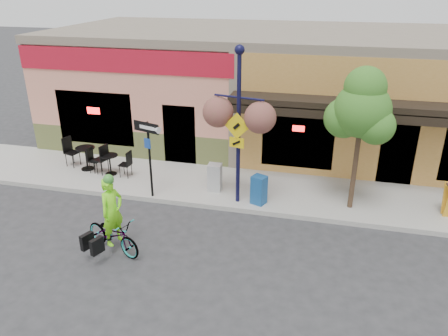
# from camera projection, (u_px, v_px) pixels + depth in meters

# --- Properties ---
(ground) EXTENTS (90.00, 90.00, 0.00)m
(ground) POSITION_uv_depth(u_px,v_px,m) (242.00, 222.00, 12.45)
(ground) COLOR #2D2D30
(ground) RESTS_ON ground
(sidewalk) EXTENTS (24.00, 3.00, 0.15)m
(sidewalk) POSITION_uv_depth(u_px,v_px,m) (254.00, 189.00, 14.20)
(sidewalk) COLOR #9E9B93
(sidewalk) RESTS_ON ground
(curb) EXTENTS (24.00, 0.12, 0.15)m
(curb) POSITION_uv_depth(u_px,v_px,m) (246.00, 210.00, 12.91)
(curb) COLOR #A8A59E
(curb) RESTS_ON ground
(building) EXTENTS (18.20, 8.20, 4.50)m
(building) POSITION_uv_depth(u_px,v_px,m) (279.00, 86.00, 18.23)
(building) COLOR tan
(building) RESTS_ON ground
(bicycle) EXTENTS (1.87, 1.22, 0.93)m
(bicycle) POSITION_uv_depth(u_px,v_px,m) (113.00, 234.00, 10.98)
(bicycle) COLOR maroon
(bicycle) RESTS_ON ground
(cyclist_rider) EXTENTS (0.63, 0.76, 1.77)m
(cyclist_rider) POSITION_uv_depth(u_px,v_px,m) (113.00, 220.00, 10.80)
(cyclist_rider) COLOR #81FF1A
(cyclist_rider) RESTS_ON ground
(lamp_post) EXTENTS (1.57, 0.87, 4.65)m
(lamp_post) POSITION_uv_depth(u_px,v_px,m) (238.00, 128.00, 12.37)
(lamp_post) COLOR #111035
(lamp_post) RESTS_ON sidewalk
(one_way_sign) EXTENTS (0.94, 0.48, 2.41)m
(one_way_sign) POSITION_uv_depth(u_px,v_px,m) (150.00, 160.00, 13.13)
(one_way_sign) COLOR black
(one_way_sign) RESTS_ON sidewalk
(cafe_set_left) EXTENTS (1.96, 1.33, 1.07)m
(cafe_set_left) POSITION_uv_depth(u_px,v_px,m) (86.00, 155.00, 15.29)
(cafe_set_left) COLOR black
(cafe_set_left) RESTS_ON sidewalk
(cafe_set_right) EXTENTS (1.59, 0.86, 0.93)m
(cafe_set_right) POSITION_uv_depth(u_px,v_px,m) (110.00, 162.00, 14.91)
(cafe_set_right) COLOR black
(cafe_set_right) RESTS_ON sidewalk
(newspaper_box_blue) EXTENTS (0.51, 0.48, 0.89)m
(newspaper_box_blue) POSITION_uv_depth(u_px,v_px,m) (259.00, 190.00, 12.99)
(newspaper_box_blue) COLOR #164B89
(newspaper_box_blue) RESTS_ON sidewalk
(newspaper_box_grey) EXTENTS (0.43, 0.39, 0.89)m
(newspaper_box_grey) POSITION_uv_depth(u_px,v_px,m) (215.00, 177.00, 13.81)
(newspaper_box_grey) COLOR #ACACAC
(newspaper_box_grey) RESTS_ON sidewalk
(street_tree) EXTENTS (1.83, 1.83, 4.20)m
(street_tree) POSITION_uv_depth(u_px,v_px,m) (358.00, 140.00, 12.12)
(street_tree) COLOR #3D7A26
(street_tree) RESTS_ON sidewalk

